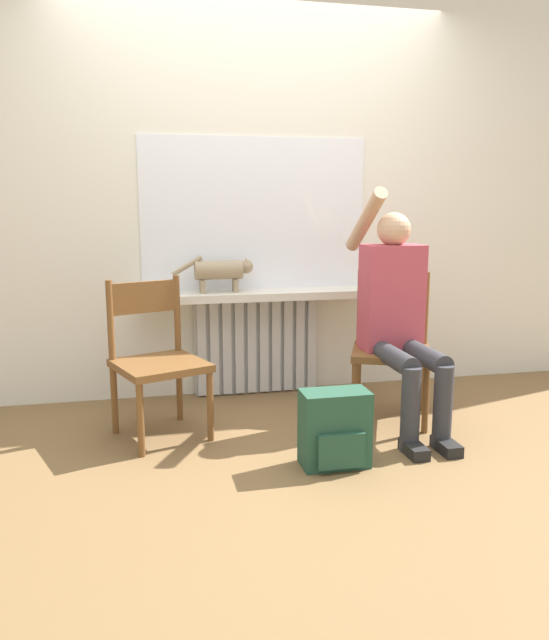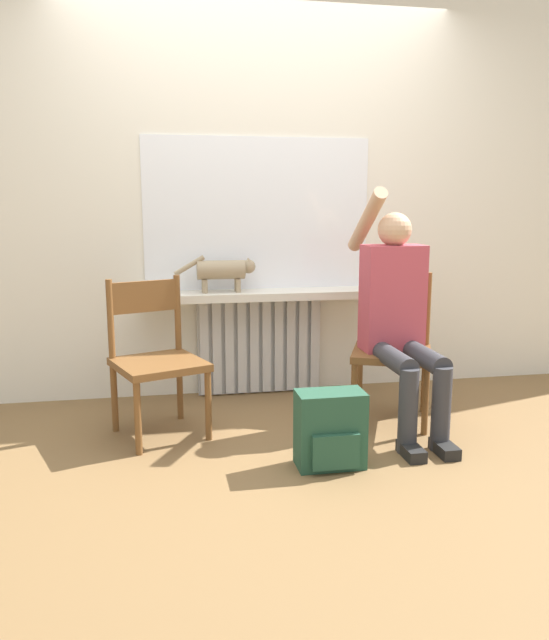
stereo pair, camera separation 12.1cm
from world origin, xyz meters
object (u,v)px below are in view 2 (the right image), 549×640
at_px(chair_left, 156,357).
at_px(backpack, 330,430).
at_px(cat, 224,270).
at_px(chair_right, 392,346).
at_px(person, 399,313).

bearing_deg(chair_left, backpack, -57.20).
relative_size(cat, backpack, 1.38).
distance_m(chair_left, chair_right, 1.36).
bearing_deg(chair_right, backpack, -108.62).
bearing_deg(person, chair_right, 82.48).
bearing_deg(person, chair_left, 174.73).
relative_size(chair_left, cat, 1.66).
bearing_deg(cat, backpack, -71.89).
height_order(cat, backpack, cat).
distance_m(cat, backpack, 1.40).
height_order(chair_right, cat, cat).
bearing_deg(chair_right, chair_left, -156.97).
height_order(chair_left, chair_right, same).
distance_m(chair_right, person, 0.26).
height_order(chair_left, person, person).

